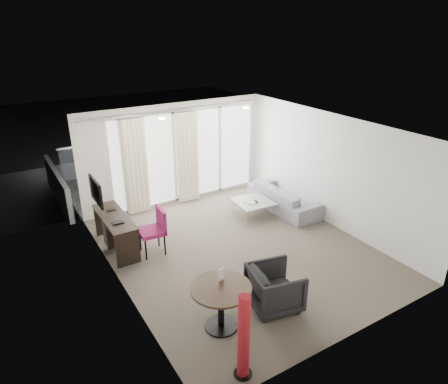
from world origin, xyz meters
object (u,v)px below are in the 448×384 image
sofa (284,198)px  rattan_chair_b (196,157)px  round_table (221,307)px  coffee_table (253,208)px  red_lamp (244,337)px  tub_armchair (275,288)px  desk (116,232)px  rattan_chair_a (196,171)px  desk_chair (152,232)px

sofa → rattan_chair_b: (-0.57, 3.70, 0.13)m
round_table → coffee_table: (2.69, 2.95, -0.18)m
round_table → rattan_chair_b: bearing=65.4°
round_table → coffee_table: round_table is taller
red_lamp → tub_armchair: 1.57m
desk → sofa: 4.25m
round_table → tub_armchair: 1.02m
desk → round_table: round_table is taller
rattan_chair_a → tub_armchair: bearing=-128.8°
red_lamp → sofa: red_lamp is taller
coffee_table → red_lamp: bearing=-126.7°
tub_armchair → sofa: tub_armchair is taller
sofa → rattan_chair_a: 2.92m
rattan_chair_a → rattan_chair_b: (0.52, 0.99, 0.05)m
round_table → rattan_chair_b: (3.01, 6.57, 0.06)m
tub_armchair → coffee_table: size_ratio=0.94×
desk → round_table: (0.66, -3.19, 0.00)m
desk → rattan_chair_a: bearing=37.2°
red_lamp → coffee_table: size_ratio=1.51×
desk → round_table: size_ratio=1.70×
round_table → rattan_chair_a: rattan_chair_a is taller
round_table → rattan_chair_b: size_ratio=1.08×
rattan_chair_b → red_lamp: bearing=-111.8°
desk → desk_chair: (0.57, -0.57, 0.11)m
rattan_chair_b → round_table: bearing=-113.2°
round_table → tub_armchair: bearing=-2.3°
desk_chair → rattan_chair_b: desk_chair is taller
desk_chair → round_table: (0.09, -2.62, -0.11)m
desk_chair → tub_armchair: 2.88m
desk → red_lamp: 4.17m
desk_chair → desk: bearing=139.6°
tub_armchair → red_lamp: bearing=138.5°
round_table → rattan_chair_b: 7.23m
coffee_table → desk_chair: bearing=-173.1°
desk → coffee_table: size_ratio=1.85×
round_table → desk_chair: bearing=91.9°
tub_armchair → rattan_chair_a: size_ratio=1.06×
tub_armchair → rattan_chair_b: 6.90m
red_lamp → sofa: size_ratio=0.62×
desk → desk_chair: size_ratio=1.64×
tub_armchair → coffee_table: (1.67, 2.99, -0.18)m
desk → rattan_chair_b: (3.67, 3.38, 0.06)m
desk_chair → rattan_chair_b: 5.02m
coffee_table → rattan_chair_b: size_ratio=0.99×
red_lamp → rattan_chair_a: (2.72, 6.53, -0.27)m
desk_chair → rattan_chair_b: bearing=56.3°
desk → desk_chair: bearing=-44.7°
coffee_table → rattan_chair_a: 2.64m
sofa → rattan_chair_a: (-1.09, 2.71, 0.08)m
desk_chair → red_lamp: bearing=-87.9°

